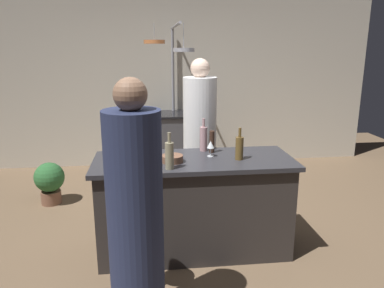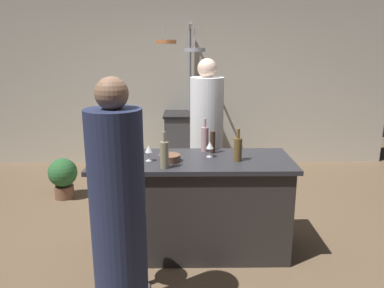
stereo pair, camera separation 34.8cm
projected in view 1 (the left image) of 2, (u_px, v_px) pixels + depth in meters
name	position (u px, v px, depth m)	size (l,w,h in m)	color
ground_plane	(194.00, 248.00, 3.60)	(9.00, 9.00, 0.00)	brown
back_wall	(172.00, 84.00, 6.01)	(6.40, 0.16, 2.60)	beige
kitchen_island	(194.00, 205.00, 3.48)	(1.80, 0.72, 0.90)	#332D2B
stove_range	(175.00, 141.00, 5.84)	(0.80, 0.64, 0.89)	#47474C
chef	(200.00, 143.00, 4.26)	(0.37, 0.37, 1.76)	white
bar_stool_left	(140.00, 250.00, 2.85)	(0.28, 0.28, 0.68)	#4C4C51
guest_left	(135.00, 221.00, 2.41)	(0.36, 0.36, 1.71)	#262D4C
overhead_pot_rack	(172.00, 64.00, 5.07)	(0.61, 1.43, 2.17)	gray
potted_plant	(50.00, 180.00, 4.56)	(0.36, 0.36, 0.52)	brown
pepper_mill	(212.00, 142.00, 3.55)	(0.05, 0.05, 0.21)	#382319
wine_bottle_white	(169.00, 155.00, 3.06)	(0.07, 0.07, 0.31)	gray
wine_bottle_rose	(204.00, 138.00, 3.60)	(0.07, 0.07, 0.32)	#B78C8E
wine_bottle_amber	(239.00, 148.00, 3.33)	(0.07, 0.07, 0.29)	brown
wine_glass_near_left_guest	(137.00, 144.00, 3.47)	(0.07, 0.07, 0.15)	silver
wine_glass_near_right_guest	(211.00, 145.00, 3.42)	(0.07, 0.07, 0.15)	silver
wine_glass_by_chef	(151.00, 151.00, 3.24)	(0.07, 0.07, 0.15)	silver
mixing_bowl_blue	(120.00, 153.00, 3.43)	(0.15, 0.15, 0.07)	#334C6B
mixing_bowl_wooden	(172.00, 159.00, 3.27)	(0.19, 0.19, 0.06)	brown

